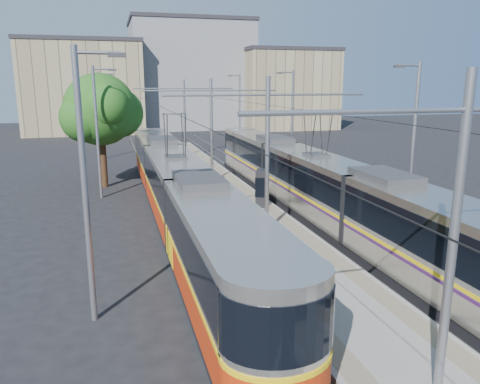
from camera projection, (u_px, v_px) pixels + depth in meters
name	position (u px, v px, depth m)	size (l,w,h in m)	color
ground	(349.00, 318.00, 14.27)	(160.00, 160.00, 0.00)	black
platform	(222.00, 192.00, 30.19)	(4.00, 50.00, 0.30)	gray
tactile_strip_left	(200.00, 191.00, 29.78)	(0.70, 50.00, 0.01)	gray
tactile_strip_right	(244.00, 188.00, 30.53)	(0.70, 50.00, 0.01)	gray
rails	(222.00, 194.00, 30.22)	(8.71, 70.00, 0.03)	gray
tram_left	(177.00, 189.00, 24.02)	(2.43, 32.20, 5.50)	black
tram_right	(315.00, 183.00, 24.75)	(2.43, 32.19, 5.50)	black
catenary	(233.00, 128.00, 26.52)	(9.20, 70.00, 7.00)	gray
street_lamps	(208.00, 124.00, 33.03)	(15.18, 38.22, 8.00)	gray
shelter	(261.00, 187.00, 25.78)	(0.90, 1.09, 2.06)	black
tree	(105.00, 111.00, 31.37)	(5.27, 4.87, 7.66)	#382314
building_left	(84.00, 87.00, 66.54)	(16.32, 12.24, 12.84)	gray
building_centre	(190.00, 75.00, 74.02)	(18.36, 14.28, 16.39)	gray
building_right	(287.00, 89.00, 72.50)	(14.28, 10.20, 12.08)	gray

